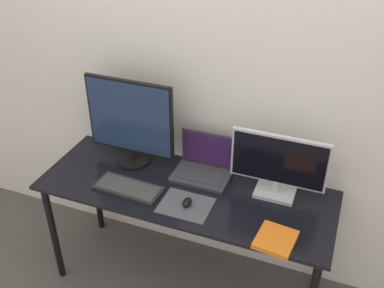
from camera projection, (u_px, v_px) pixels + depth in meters
wall_back at (209, 71)px, 2.37m from camera, size 7.00×0.05×2.50m
desk at (185, 202)px, 2.43m from camera, size 1.58×0.57×0.71m
monitor_left at (130, 122)px, 2.46m from camera, size 0.51×0.19×0.51m
monitor_right at (278, 165)px, 2.25m from camera, size 0.49×0.14×0.35m
laptop at (204, 165)px, 2.48m from camera, size 0.31×0.22×0.22m
keyboard at (128, 188)px, 2.38m from camera, size 0.37×0.18×0.02m
mousepad at (186, 205)px, 2.27m from camera, size 0.26×0.21×0.00m
mouse at (187, 202)px, 2.26m from camera, size 0.04×0.07×0.04m
book at (276, 240)px, 2.05m from camera, size 0.19×0.20×0.02m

